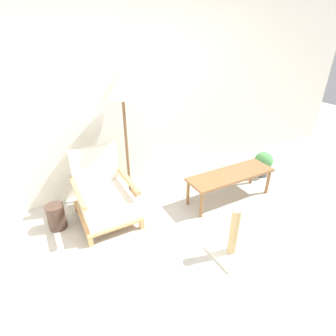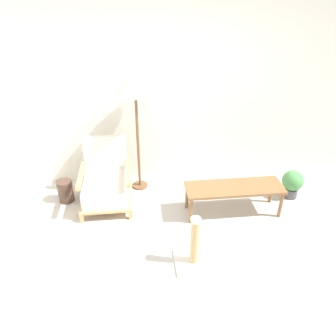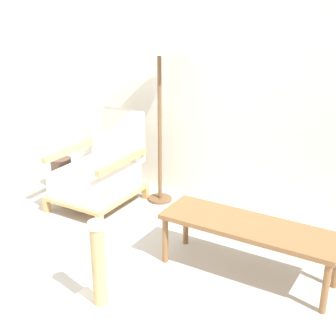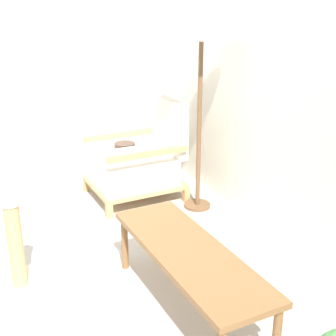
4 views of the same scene
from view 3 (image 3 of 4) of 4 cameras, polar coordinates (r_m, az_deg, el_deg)
name	(u,v)px [view 3 (image 3 of 4)]	position (r m, az deg, el deg)	size (l,w,h in m)	color
ground_plane	(75,320)	(3.04, -11.22, -17.77)	(14.00, 14.00, 0.00)	#B7B2A8
wall_back	(225,55)	(4.15, 6.99, 13.51)	(8.00, 0.06, 2.70)	silver
armchair	(100,172)	(4.33, -8.34, -0.53)	(0.65, 0.75, 0.84)	tan
floor_lamp	(159,40)	(4.07, -1.09, 15.31)	(0.49, 0.49, 1.67)	brown
coffee_table	(249,230)	(3.26, 9.80, -7.45)	(1.22, 0.39, 0.39)	brown
vase	(62,173)	(4.80, -12.84, -0.60)	(0.21, 0.21, 0.31)	#473328
scratching_post	(100,284)	(3.02, -8.30, -13.80)	(0.40, 0.40, 0.60)	beige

